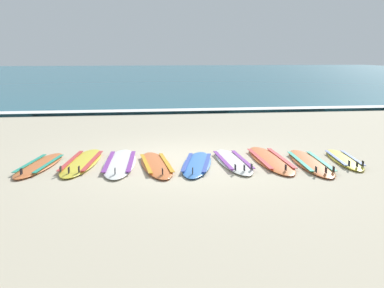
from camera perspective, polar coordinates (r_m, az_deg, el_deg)
name	(u,v)px	position (r m, az deg, el deg)	size (l,w,h in m)	color
ground_plane	(187,161)	(9.46, -0.65, -2.19)	(80.00, 80.00, 0.00)	#C1B599
sea	(143,74)	(46.57, -6.26, 8.78)	(80.00, 60.00, 0.10)	#23667A
wave_foam_strip	(162,111)	(17.06, -3.80, 4.15)	(80.00, 0.77, 0.11)	white
surfboard_0	(40,165)	(9.50, -18.76, -2.52)	(0.95, 2.20, 0.18)	orange
surfboard_1	(82,162)	(9.50, -13.80, -2.24)	(0.95, 2.54, 0.18)	yellow
surfboard_2	(120,163)	(9.29, -9.14, -2.37)	(0.79, 2.56, 0.18)	white
surfboard_3	(156,164)	(9.06, -4.57, -2.60)	(0.75, 2.31, 0.18)	orange
surfboard_4	(197,164)	(9.08, 0.63, -2.54)	(1.05, 2.28, 0.18)	#3875CC
surfboard_5	(233,161)	(9.34, 5.18, -2.18)	(0.63, 2.32, 0.18)	silver
surfboard_6	(270,160)	(9.58, 9.90, -1.96)	(0.69, 2.60, 0.18)	orange
surfboard_7	(310,162)	(9.50, 14.77, -2.28)	(0.80, 2.45, 0.18)	orange
surfboard_8	(344,159)	(9.98, 18.73, -1.86)	(0.75, 2.00, 0.18)	yellow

